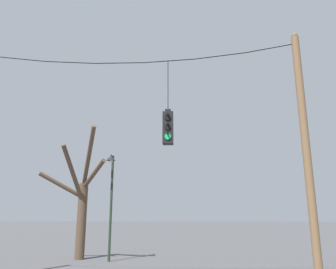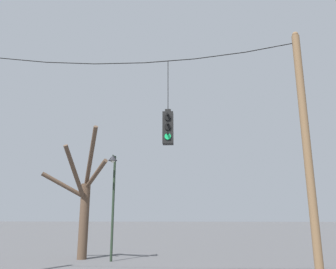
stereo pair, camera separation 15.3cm
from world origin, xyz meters
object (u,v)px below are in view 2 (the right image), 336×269
at_px(bare_tree, 83,202).
at_px(utility_pole_right, 307,151).
at_px(street_lamp, 113,184).
at_px(traffic_light_over_intersection, 168,127).

bearing_deg(bare_tree, utility_pole_right, -36.06).
xyz_separation_m(utility_pole_right, bare_tree, (-8.93, 6.50, -1.30)).
relative_size(street_lamp, bare_tree, 0.80).
relative_size(utility_pole_right, traffic_light_over_intersection, 2.84).
height_order(utility_pole_right, bare_tree, utility_pole_right).
xyz_separation_m(utility_pole_right, traffic_light_over_intersection, (-4.31, 0.00, 0.80)).
bearing_deg(utility_pole_right, traffic_light_over_intersection, 180.00).
distance_m(utility_pole_right, bare_tree, 11.12).
relative_size(utility_pole_right, street_lamp, 1.62).
distance_m(street_lamp, bare_tree, 1.92).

